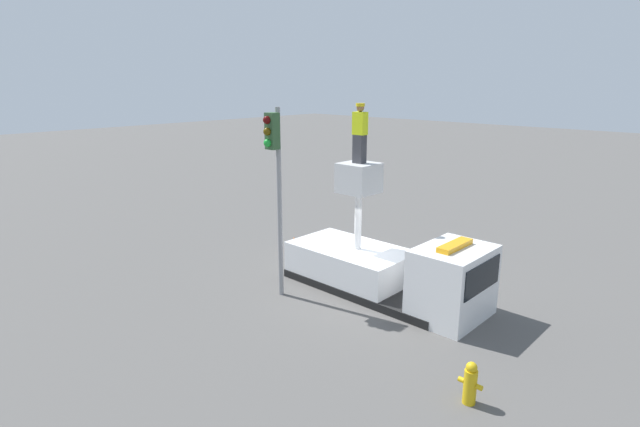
{
  "coord_description": "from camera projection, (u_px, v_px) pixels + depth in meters",
  "views": [
    {
      "loc": [
        8.68,
        -11.54,
        6.27
      ],
      "look_at": [
        -1.15,
        -1.08,
        2.43
      ],
      "focal_mm": 28.0,
      "sensor_mm": 36.0,
      "label": 1
    }
  ],
  "objects": [
    {
      "name": "fire_hydrant",
      "position": [
        470.0,
        383.0,
        9.9
      ],
      "size": [
        0.5,
        0.26,
        0.91
      ],
      "color": "gold",
      "rests_on": "ground"
    },
    {
      "name": "traffic_light_pole",
      "position": [
        275.0,
        166.0,
        14.0
      ],
      "size": [
        0.34,
        0.57,
        5.57
      ],
      "color": "gray",
      "rests_on": "ground"
    },
    {
      "name": "ground_plane",
      "position": [
        371.0,
        289.0,
        15.48
      ],
      "size": [
        120.0,
        120.0,
        0.0
      ],
      "primitive_type": "plane",
      "color": "#565451"
    },
    {
      "name": "traffic_cone_rear",
      "position": [
        294.0,
        245.0,
        18.69
      ],
      "size": [
        0.51,
        0.51,
        0.62
      ],
      "color": "black",
      "rests_on": "ground"
    },
    {
      "name": "worker",
      "position": [
        360.0,
        133.0,
        14.62
      ],
      "size": [
        0.4,
        0.26,
        1.75
      ],
      "color": "#38383D",
      "rests_on": "bucket_truck"
    },
    {
      "name": "bucket_truck",
      "position": [
        385.0,
        269.0,
        14.93
      ],
      "size": [
        6.3,
        2.27,
        3.88
      ],
      "color": "black",
      "rests_on": "ground"
    }
  ]
}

